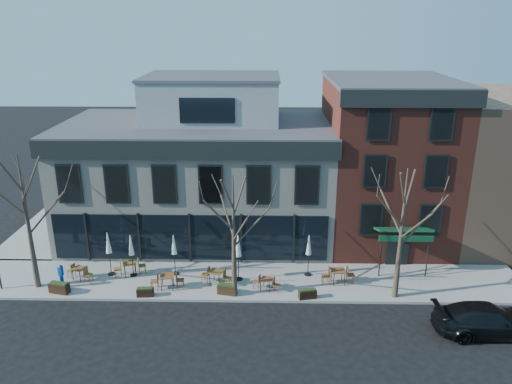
{
  "coord_description": "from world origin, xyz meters",
  "views": [
    {
      "loc": [
        4.7,
        -28.54,
        14.88
      ],
      "look_at": [
        4.09,
        2.0,
        4.23
      ],
      "focal_mm": 35.0,
      "sensor_mm": 36.0,
      "label": 1
    }
  ],
  "objects_px": {
    "call_box": "(61,275)",
    "umbrella_0": "(108,245)",
    "cafe_set_0": "(80,272)",
    "parked_sedan": "(488,320)"
  },
  "relations": [
    {
      "from": "call_box",
      "to": "umbrella_0",
      "type": "relative_size",
      "value": 0.53
    },
    {
      "from": "call_box",
      "to": "umbrella_0",
      "type": "bearing_deg",
      "value": 33.7
    },
    {
      "from": "call_box",
      "to": "cafe_set_0",
      "type": "bearing_deg",
      "value": 54.02
    },
    {
      "from": "call_box",
      "to": "cafe_set_0",
      "type": "xyz_separation_m",
      "value": [
        0.69,
        0.95,
        -0.31
      ]
    },
    {
      "from": "parked_sedan",
      "to": "cafe_set_0",
      "type": "relative_size",
      "value": 3.0
    },
    {
      "from": "parked_sedan",
      "to": "umbrella_0",
      "type": "distance_m",
      "value": 21.15
    },
    {
      "from": "call_box",
      "to": "umbrella_0",
      "type": "height_order",
      "value": "umbrella_0"
    },
    {
      "from": "call_box",
      "to": "cafe_set_0",
      "type": "relative_size",
      "value": 0.83
    },
    {
      "from": "cafe_set_0",
      "to": "umbrella_0",
      "type": "xyz_separation_m",
      "value": [
        1.68,
        0.63,
        1.49
      ]
    },
    {
      "from": "cafe_set_0",
      "to": "umbrella_0",
      "type": "bearing_deg",
      "value": 20.59
    }
  ]
}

